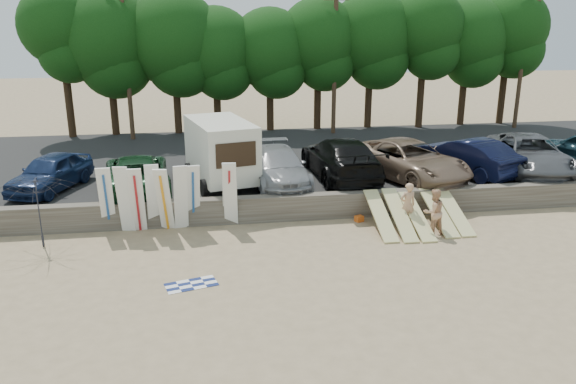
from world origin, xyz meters
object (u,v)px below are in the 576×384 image
object	(u,v)px
car_3	(341,158)
cooler	(404,215)
beachgoer_a	(408,205)
car_5	(467,156)
beachgoer_b	(434,212)
box_trailer	(221,149)
car_2	(278,167)
car_0	(50,172)
car_1	(137,173)
car_4	(409,160)
car_6	(529,154)
beach_umbrella	(38,213)

from	to	relation	value
car_3	cooler	bearing A→B (deg)	110.31
beachgoer_a	cooler	size ratio (longest dim) A/B	4.49
car_5	beachgoer_b	world-z (taller)	car_5
car_5	box_trailer	bearing A→B (deg)	-23.38
car_2	beachgoer_b	size ratio (longest dim) A/B	3.10
box_trailer	car_2	size ratio (longest dim) A/B	0.88
car_0	car_1	xyz separation A→B (m)	(3.52, -0.64, 0.00)
car_1	beachgoer_b	bearing A→B (deg)	149.87
car_1	car_2	distance (m)	5.84
car_5	cooler	size ratio (longest dim) A/B	13.20
car_4	beachgoer_a	xyz separation A→B (m)	(-1.46, -3.96, -0.68)
car_2	car_6	size ratio (longest dim) A/B	0.88
car_1	cooler	world-z (taller)	car_1
cooler	beachgoer_a	bearing A→B (deg)	-116.37
car_4	beach_umbrella	size ratio (longest dim) A/B	2.17
box_trailer	beachgoer_b	world-z (taller)	box_trailer
box_trailer	car_3	size ratio (longest dim) A/B	0.76
car_3	cooler	distance (m)	4.36
car_1	beachgoer_b	size ratio (longest dim) A/B	3.18
car_6	beachgoer_b	world-z (taller)	car_6
car_4	beachgoer_b	world-z (taller)	car_4
car_5	car_0	bearing A→B (deg)	-24.01
box_trailer	car_1	distance (m)	3.58
car_0	car_6	size ratio (longest dim) A/B	0.73
beachgoer_b	cooler	xyz separation A→B (m)	(-0.48, 1.68, -0.69)
beachgoer_b	car_3	bearing A→B (deg)	-81.75
cooler	car_0	bearing A→B (deg)	150.88
car_2	beachgoer_a	bearing A→B (deg)	-45.68
box_trailer	beach_umbrella	bearing A→B (deg)	-159.09
car_0	cooler	bearing A→B (deg)	4.96
car_2	cooler	bearing A→B (deg)	-38.29
car_1	car_4	bearing A→B (deg)	174.00
car_4	car_3	bearing A→B (deg)	146.28
beachgoer_a	cooler	world-z (taller)	beachgoer_a
car_0	car_6	xyz separation A→B (m)	(21.03, -0.31, 0.08)
car_3	beach_umbrella	world-z (taller)	beach_umbrella
car_4	beach_umbrella	xyz separation A→B (m)	(-14.49, -4.02, -0.29)
car_3	beachgoer_b	bearing A→B (deg)	108.09
car_0	beach_umbrella	world-z (taller)	beach_umbrella
car_0	car_3	bearing A→B (deg)	20.28
car_0	car_1	size ratio (longest dim) A/B	0.81
car_2	beachgoer_a	xyz separation A→B (m)	(4.34, -3.93, -0.61)
car_3	cooler	world-z (taller)	car_3
car_4	car_5	size ratio (longest dim) A/B	1.20
car_0	car_6	world-z (taller)	car_6
car_6	beach_umbrella	distance (m)	20.80
car_2	beachgoer_a	size ratio (longest dim) A/B	3.09
car_0	beach_umbrella	xyz separation A→B (m)	(0.67, -4.57, -0.20)
car_3	beachgoer_a	xyz separation A→B (m)	(1.46, -4.58, -0.74)
car_3	beachgoer_b	distance (m)	5.91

